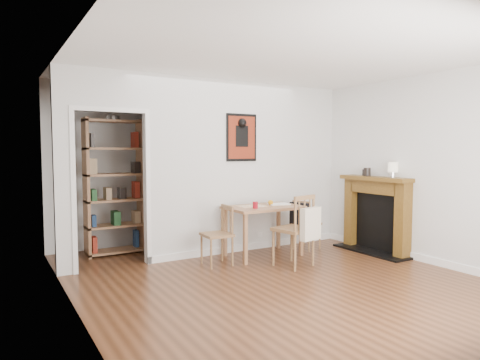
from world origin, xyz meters
TOP-DOWN VIEW (x-y plane):
  - ground at (0.00, 0.00)m, footprint 5.20×5.20m
  - room_shell at (0.10, 1.34)m, footprint 5.20×5.20m
  - dining_table at (0.52, 0.92)m, footprint 1.09×0.69m
  - chair_left at (-0.30, 0.82)m, footprint 0.42×0.42m
  - chair_right at (1.35, 0.94)m, footprint 0.53×0.48m
  - chair_front at (0.57, 0.24)m, footprint 0.58×0.63m
  - bookshelf at (-1.31, 2.19)m, footprint 0.85×0.34m
  - fireplace at (2.16, 0.25)m, footprint 0.45×1.25m
  - red_glass at (0.28, 0.76)m, footprint 0.07×0.07m
  - orange_fruit at (0.69, 0.97)m, footprint 0.07×0.07m
  - placemat at (0.37, 1.00)m, footprint 0.42×0.32m
  - notebook at (0.83, 0.95)m, footprint 0.35×0.29m
  - mantel_lamp at (2.13, -0.06)m, footprint 0.14×0.14m
  - ceramic_jar_a at (2.09, 0.39)m, footprint 0.11×0.11m
  - ceramic_jar_b at (2.17, 0.51)m, footprint 0.08×0.08m

SIDE VIEW (x-z plane):
  - ground at x=0.00m, z-range 0.00..0.00m
  - chair_right at x=1.35m, z-range 0.01..0.79m
  - chair_left at x=-0.30m, z-range 0.00..0.81m
  - chair_front at x=0.57m, z-range 0.01..0.98m
  - fireplace at x=2.16m, z-range 0.04..1.20m
  - dining_table at x=0.52m, z-range 0.28..1.02m
  - placemat at x=0.37m, z-range 0.74..0.74m
  - notebook at x=0.83m, z-range 0.74..0.76m
  - orange_fruit at x=0.69m, z-range 0.74..0.81m
  - red_glass at x=0.28m, z-range 0.74..0.84m
  - bookshelf at x=-1.31m, z-range -0.01..2.02m
  - ceramic_jar_b at x=2.17m, z-range 1.16..1.26m
  - ceramic_jar_a at x=2.09m, z-range 1.16..1.29m
  - room_shell at x=0.10m, z-range -1.30..3.90m
  - mantel_lamp at x=2.13m, z-range 1.19..1.41m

